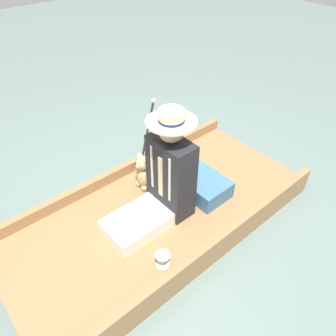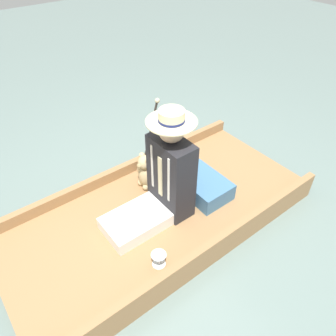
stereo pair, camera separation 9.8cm
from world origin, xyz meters
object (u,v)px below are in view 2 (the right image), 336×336
at_px(walking_cane, 151,130).
at_px(teddy_bear, 145,172).
at_px(wine_glass, 159,258).
at_px(seated_person, 163,180).

bearing_deg(walking_cane, teddy_bear, 132.77).
bearing_deg(wine_glass, seated_person, -40.62).
bearing_deg(seated_person, wine_glass, 145.83).
height_order(seated_person, teddy_bear, seated_person).
distance_m(seated_person, teddy_bear, 0.39).
distance_m(teddy_bear, wine_glass, 0.83).
xyz_separation_m(seated_person, wine_glass, (-0.39, 0.33, -0.26)).
bearing_deg(teddy_bear, seated_person, 169.58).
xyz_separation_m(seated_person, walking_cane, (0.53, -0.27, 0.08)).
distance_m(seated_person, walking_cane, 0.60).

